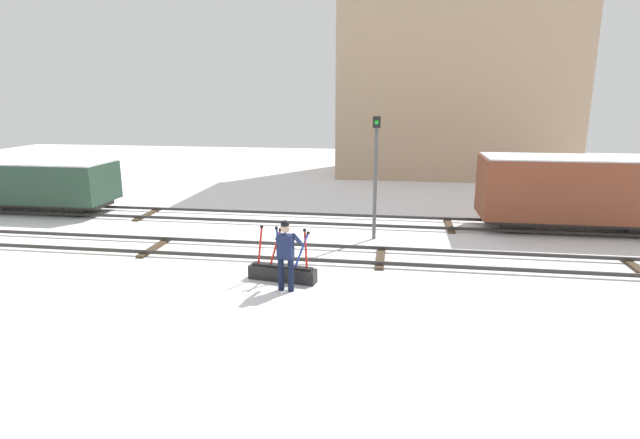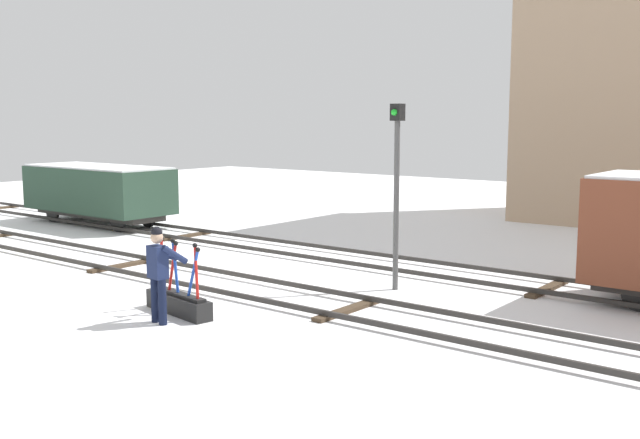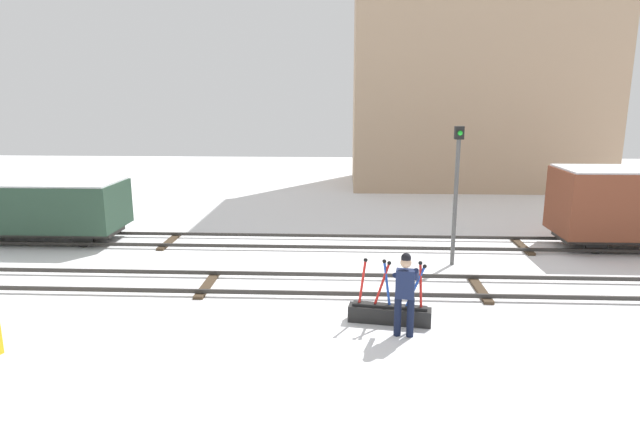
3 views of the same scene
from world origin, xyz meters
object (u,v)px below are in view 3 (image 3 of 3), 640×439
at_px(freight_car_far_end, 33,206).
at_px(rail_worker, 405,289).
at_px(signal_post, 456,182).
at_px(switch_lever_frame, 390,312).

bearing_deg(freight_car_far_end, rail_worker, -30.61).
bearing_deg(rail_worker, freight_car_far_end, 158.31).
distance_m(rail_worker, freight_car_far_end, 13.63).
bearing_deg(rail_worker, signal_post, 77.71).
bearing_deg(switch_lever_frame, signal_post, 72.28).
height_order(rail_worker, freight_car_far_end, freight_car_far_end).
bearing_deg(signal_post, freight_car_far_end, 171.69).
distance_m(switch_lever_frame, signal_post, 5.29).
distance_m(switch_lever_frame, rail_worker, 1.03).
bearing_deg(freight_car_far_end, switch_lever_frame, -28.73).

